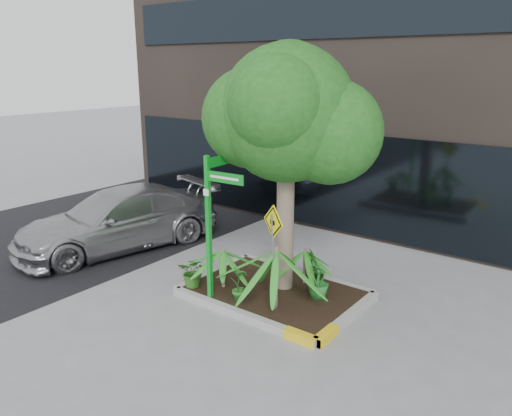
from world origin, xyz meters
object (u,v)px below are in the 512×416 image
Objects in this scene: tree at (287,114)px; parked_car at (118,219)px; street_sign_post at (213,215)px; cattle_sign at (273,240)px.

tree is 0.97× the size of parked_car.
street_sign_post is 1.25m from cattle_sign.
parked_car is 2.56× the size of cattle_sign.
parked_car is at bearing 164.28° from street_sign_post.
parked_car is 5.20m from cattle_sign.
cattle_sign is (0.39, -0.95, -2.06)m from tree.
street_sign_post is at bearing -124.87° from tree.
street_sign_post is (-0.81, -1.16, -1.76)m from tree.
parked_car is 1.75× the size of street_sign_post.
parked_car is at bearing -176.14° from tree.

